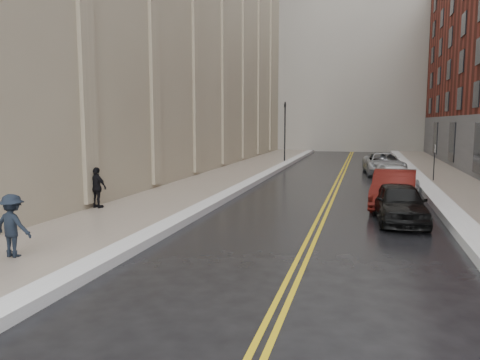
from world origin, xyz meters
The scene contains 15 objects.
ground centered at (0.00, 0.00, 0.00)m, with size 160.00×160.00×0.00m, color black.
sidewalk_left centered at (-4.50, 16.00, 0.07)m, with size 4.00×64.00×0.15m, color gray.
sidewalk_right centered at (9.00, 16.00, 0.07)m, with size 3.00×64.00×0.15m, color gray.
lane_stripe_a centered at (2.38, 16.00, 0.00)m, with size 0.12×64.00×0.01m, color gold.
lane_stripe_b centered at (2.62, 16.00, 0.00)m, with size 0.12×64.00×0.01m, color gold.
snow_ridge_left centered at (-2.20, 16.00, 0.13)m, with size 0.70×60.80×0.26m, color silver.
snow_ridge_right centered at (7.15, 16.00, 0.15)m, with size 0.85×60.80×0.30m, color silver.
traffic_signal centered at (-2.60, 30.00, 3.08)m, with size 0.18×0.15×5.20m.
parking_sign_far centered at (7.90, 20.00, 1.36)m, with size 0.06×0.35×2.23m.
car_black centered at (5.23, 7.98, 0.70)m, with size 1.66×4.12×1.40m, color black.
car_maroon centered at (5.20, 10.96, 0.78)m, with size 1.65×4.74×1.56m, color #440F0C.
car_silver_near centered at (5.52, 16.53, 0.64)m, with size 1.79×4.40×1.28m, color #ABAFB3.
car_silver_far centered at (5.23, 23.71, 0.73)m, with size 2.43×5.28×1.47m, color #A7AAAF.
pedestrian_b centered at (-4.53, 0.50, 0.95)m, with size 1.03×0.59×1.60m, color black.
pedestrian_c centered at (-6.20, 7.03, 0.96)m, with size 0.95×0.40×1.62m, color black.
Camera 1 is at (3.99, -9.16, 3.54)m, focal length 35.00 mm.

